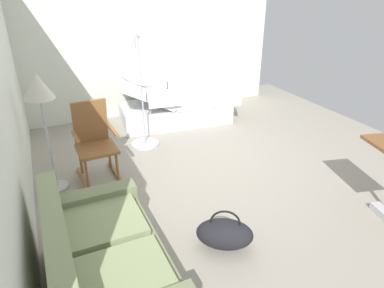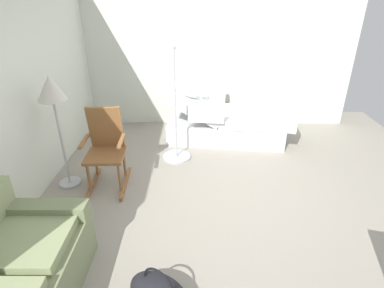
{
  "view_description": "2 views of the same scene",
  "coord_description": "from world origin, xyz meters",
  "px_view_note": "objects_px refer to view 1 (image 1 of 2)",
  "views": [
    {
      "loc": [
        -3.68,
        2.05,
        2.4
      ],
      "look_at": [
        -0.28,
        0.51,
        0.6
      ],
      "focal_mm": 32.23,
      "sensor_mm": 36.0,
      "label": 1
    },
    {
      "loc": [
        -3.07,
        0.38,
        2.34
      ],
      "look_at": [
        0.24,
        0.43,
        0.69
      ],
      "focal_mm": 28.86,
      "sensor_mm": 36.0,
      "label": 2
    }
  ],
  "objects_px": {
    "hospital_bed": "(175,106)",
    "couch": "(107,269)",
    "iv_pole": "(144,130)",
    "rocking_chair": "(95,143)",
    "floor_lamp": "(39,95)",
    "duffel_bag": "(225,234)"
  },
  "relations": [
    {
      "from": "iv_pole",
      "to": "hospital_bed",
      "type": "bearing_deg",
      "value": -49.07
    },
    {
      "from": "rocking_chair",
      "to": "iv_pole",
      "type": "height_order",
      "value": "iv_pole"
    },
    {
      "from": "rocking_chair",
      "to": "floor_lamp",
      "type": "relative_size",
      "value": 0.71
    },
    {
      "from": "couch",
      "to": "rocking_chair",
      "type": "distance_m",
      "value": 2.01
    },
    {
      "from": "hospital_bed",
      "to": "iv_pole",
      "type": "xyz_separation_m",
      "value": [
        -0.71,
        0.82,
        -0.05
      ]
    },
    {
      "from": "hospital_bed",
      "to": "iv_pole",
      "type": "distance_m",
      "value": 1.08
    },
    {
      "from": "hospital_bed",
      "to": "couch",
      "type": "bearing_deg",
      "value": 149.93
    },
    {
      "from": "couch",
      "to": "duffel_bag",
      "type": "relative_size",
      "value": 2.49
    },
    {
      "from": "couch",
      "to": "duffel_bag",
      "type": "distance_m",
      "value": 1.18
    },
    {
      "from": "iv_pole",
      "to": "floor_lamp",
      "type": "bearing_deg",
      "value": 118.3
    },
    {
      "from": "couch",
      "to": "duffel_bag",
      "type": "height_order",
      "value": "couch"
    },
    {
      "from": "couch",
      "to": "iv_pole",
      "type": "relative_size",
      "value": 0.95
    },
    {
      "from": "floor_lamp",
      "to": "rocking_chair",
      "type": "bearing_deg",
      "value": -85.38
    },
    {
      "from": "couch",
      "to": "duffel_bag",
      "type": "xyz_separation_m",
      "value": [
        0.13,
        -1.16,
        -0.15
      ]
    },
    {
      "from": "rocking_chair",
      "to": "iv_pole",
      "type": "xyz_separation_m",
      "value": [
        0.71,
        -0.86,
        -0.25
      ]
    },
    {
      "from": "iv_pole",
      "to": "rocking_chair",
      "type": "bearing_deg",
      "value": 129.42
    },
    {
      "from": "floor_lamp",
      "to": "iv_pole",
      "type": "relative_size",
      "value": 0.88
    },
    {
      "from": "couch",
      "to": "duffel_bag",
      "type": "bearing_deg",
      "value": -83.67
    },
    {
      "from": "rocking_chair",
      "to": "floor_lamp",
      "type": "xyz_separation_m",
      "value": [
        -0.04,
        0.53,
        0.72
      ]
    },
    {
      "from": "rocking_chair",
      "to": "floor_lamp",
      "type": "bearing_deg",
      "value": 94.62
    },
    {
      "from": "rocking_chair",
      "to": "floor_lamp",
      "type": "distance_m",
      "value": 0.9
    },
    {
      "from": "rocking_chair",
      "to": "duffel_bag",
      "type": "xyz_separation_m",
      "value": [
        -1.85,
        -0.87,
        -0.35
      ]
    }
  ]
}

